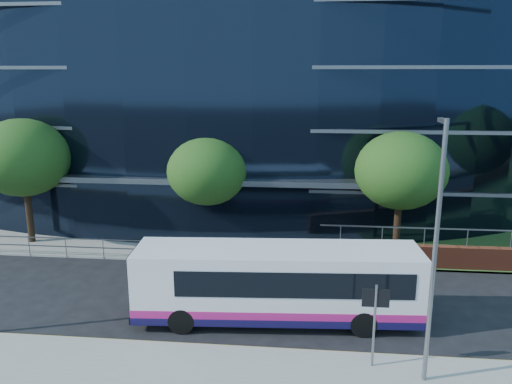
# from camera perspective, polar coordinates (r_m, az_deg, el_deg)

# --- Properties ---
(ground) EXTENTS (200.00, 200.00, 0.00)m
(ground) POSITION_cam_1_polar(r_m,az_deg,el_deg) (18.86, -1.82, -16.22)
(ground) COLOR black
(ground) RESTS_ON ground
(kerb) EXTENTS (80.00, 0.25, 0.16)m
(kerb) POSITION_cam_1_polar(r_m,az_deg,el_deg) (17.97, -2.26, -17.57)
(kerb) COLOR gray
(kerb) RESTS_ON ground
(yellow_line_outer) EXTENTS (80.00, 0.08, 0.01)m
(yellow_line_outer) POSITION_cam_1_polar(r_m,az_deg,el_deg) (18.18, -2.17, -17.45)
(yellow_line_outer) COLOR gold
(yellow_line_outer) RESTS_ON ground
(yellow_line_inner) EXTENTS (80.00, 0.08, 0.01)m
(yellow_line_inner) POSITION_cam_1_polar(r_m,az_deg,el_deg) (18.31, -2.10, -17.21)
(yellow_line_inner) COLOR gold
(yellow_line_inner) RESTS_ON ground
(far_forecourt) EXTENTS (50.00, 8.00, 0.10)m
(far_forecourt) POSITION_cam_1_polar(r_m,az_deg,el_deg) (29.93, -10.51, -4.83)
(far_forecourt) COLOR gray
(far_forecourt) RESTS_ON ground
(glass_office) EXTENTS (44.00, 23.10, 16.00)m
(glass_office) POSITION_cam_1_polar(r_m,az_deg,el_deg) (37.62, -3.82, 11.43)
(glass_office) COLOR black
(glass_office) RESTS_ON ground
(guard_railings) EXTENTS (24.00, 0.05, 1.10)m
(guard_railings) POSITION_cam_1_polar(r_m,az_deg,el_deg) (26.77, -17.09, -5.69)
(guard_railings) COLOR slate
(guard_railings) RESTS_ON ground
(street_sign) EXTENTS (0.85, 0.09, 2.80)m
(street_sign) POSITION_cam_1_polar(r_m,az_deg,el_deg) (16.48, 13.47, -12.82)
(street_sign) COLOR slate
(street_sign) RESTS_ON pavement_near
(tree_far_a) EXTENTS (4.95, 4.95, 6.98)m
(tree_far_a) POSITION_cam_1_polar(r_m,az_deg,el_deg) (29.80, -25.07, 3.57)
(tree_far_a) COLOR black
(tree_far_a) RESTS_ON ground
(tree_far_b) EXTENTS (4.29, 4.29, 6.05)m
(tree_far_b) POSITION_cam_1_polar(r_m,az_deg,el_deg) (26.75, -5.59, 2.37)
(tree_far_b) COLOR black
(tree_far_b) RESTS_ON ground
(tree_far_c) EXTENTS (4.62, 4.62, 6.51)m
(tree_far_c) POSITION_cam_1_polar(r_m,az_deg,el_deg) (26.13, 16.23, 2.35)
(tree_far_c) COLOR black
(tree_far_c) RESTS_ON ground
(tree_dist_e) EXTENTS (4.62, 4.62, 6.51)m
(tree_dist_e) POSITION_cam_1_polar(r_m,az_deg,el_deg) (60.49, 27.10, 7.49)
(tree_dist_e) COLOR black
(tree_dist_e) RESTS_ON ground
(streetlight_east) EXTENTS (0.15, 0.77, 8.00)m
(streetlight_east) POSITION_cam_1_polar(r_m,az_deg,el_deg) (15.36, 19.80, -5.98)
(streetlight_east) COLOR slate
(streetlight_east) RESTS_ON pavement_near
(city_bus) EXTENTS (10.95, 3.19, 2.92)m
(city_bus) POSITION_cam_1_polar(r_m,az_deg,el_deg) (19.30, 2.73, -10.35)
(city_bus) COLOR white
(city_bus) RESTS_ON ground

